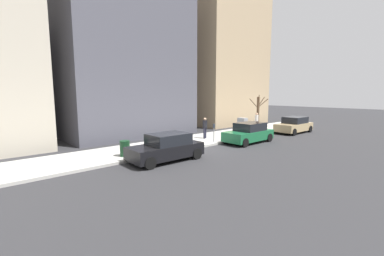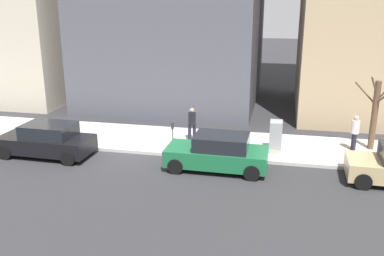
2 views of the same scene
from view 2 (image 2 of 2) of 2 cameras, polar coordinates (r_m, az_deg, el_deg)
ground_plane at (r=20.01m, az=-8.30°, el=-3.38°), size 120.00×120.00×0.00m
sidewalk at (r=21.76m, az=-6.50°, el=-1.40°), size 4.00×36.00×0.15m
parked_car_green at (r=17.82m, az=3.47°, el=-3.30°), size 1.96×4.22×1.52m
parked_car_black at (r=20.37m, az=-18.77°, el=-1.57°), size 2.01×4.24×1.52m
parking_meter at (r=19.53m, az=-2.61°, el=-0.69°), size 0.14×0.10×1.35m
utility_box at (r=19.79m, az=11.09°, el=-1.15°), size 0.83×0.61×1.43m
bare_tree at (r=21.16m, az=23.17°, el=1.84°), size 1.31×1.50×3.44m
trash_bin at (r=22.76m, az=-19.57°, el=-0.09°), size 0.56×0.56×0.90m
pedestrian_near_meter at (r=20.85m, az=20.90°, el=-0.36°), size 0.40×0.36×1.66m
pedestrian_midblock at (r=20.78m, az=-0.00°, el=0.74°), size 0.36×0.38×1.66m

